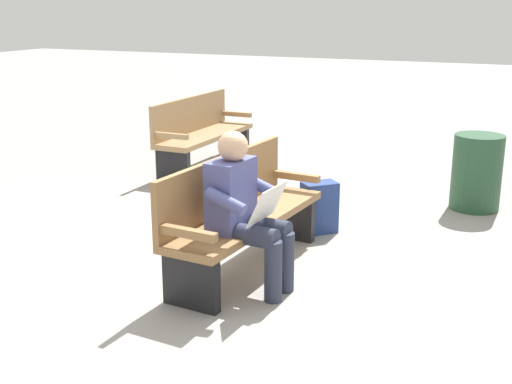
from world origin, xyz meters
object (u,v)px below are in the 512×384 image
bench_near (240,213)px  trash_bin (477,172)px  bench_far (201,132)px  person_seated (244,207)px  backpack (319,208)px

bench_near → trash_bin: 2.86m
bench_far → person_seated: bearing=34.3°
bench_near → bench_far: 3.42m
backpack → trash_bin: trash_bin is taller
trash_bin → person_seated: bearing=-25.2°
bench_near → person_seated: (0.35, 0.21, 0.17)m
bench_far → trash_bin: size_ratio=2.33×
backpack → trash_bin: bearing=138.0°
person_seated → bench_far: (-3.17, -2.14, -0.17)m
bench_near → trash_bin: (-2.42, 1.51, -0.07)m
bench_near → bench_far: bearing=-141.7°
bench_far → trash_bin: 3.46m
backpack → person_seated: bearing=-3.3°
person_seated → backpack: 1.47m
person_seated → bench_near: bearing=-144.9°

